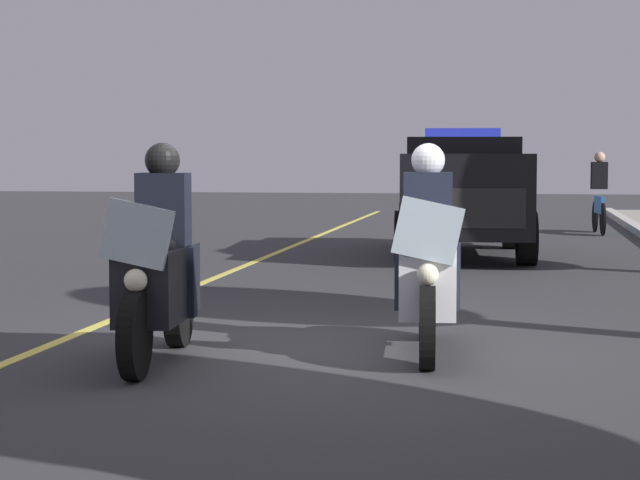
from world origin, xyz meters
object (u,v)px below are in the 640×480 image
Objects in this scene: police_motorcycle_lead_left at (158,273)px; cyclist_background at (599,193)px; police_suv at (462,190)px; police_motorcycle_lead_right at (427,268)px.

police_motorcycle_lead_left reaches higher than cyclist_background.
police_suv is (-10.13, 1.90, 0.37)m from police_motorcycle_lead_left.
police_suv reaches higher than police_motorcycle_lead_left.
police_motorcycle_lead_left is 16.53m from cyclist_background.
cyclist_background is at bearing 171.03° from police_motorcycle_lead_right.
police_motorcycle_lead_left is 0.43× the size of police_suv.
police_motorcycle_lead_right is 9.38m from police_suv.
police_suv reaches higher than cyclist_background.
police_motorcycle_lead_right is at bearing -8.97° from cyclist_background.
police_suv is at bearing 169.39° from police_motorcycle_lead_left.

